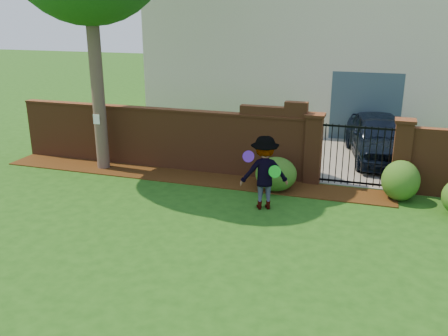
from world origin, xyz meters
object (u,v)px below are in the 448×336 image
(frisbee_green, at_px, (275,172))
(frisbee_purple, at_px, (248,156))
(man, at_px, (264,173))
(car, at_px, (380,139))

(frisbee_green, bearing_deg, frisbee_purple, -167.05)
(man, xyz_separation_m, frisbee_purple, (-0.31, -0.29, 0.45))
(car, bearing_deg, frisbee_purple, -129.82)
(car, height_order, frisbee_green, car)
(car, bearing_deg, man, -128.47)
(car, xyz_separation_m, frisbee_purple, (-2.80, -5.01, 0.61))
(car, bearing_deg, frisbee_green, -125.07)
(man, height_order, frisbee_purple, man)
(man, distance_m, frisbee_purple, 0.62)
(frisbee_green, bearing_deg, car, 65.56)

